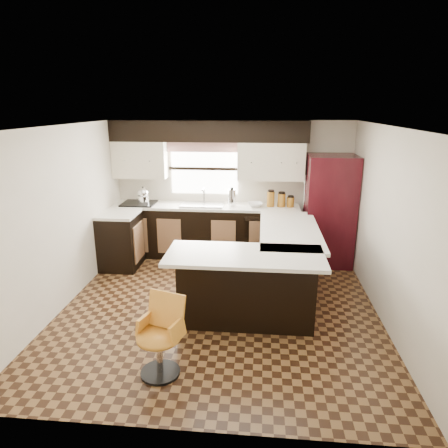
# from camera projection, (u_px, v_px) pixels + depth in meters

# --- Properties ---
(floor) EXTENTS (4.40, 4.40, 0.00)m
(floor) POSITION_uv_depth(u_px,v_px,m) (219.00, 306.00, 5.47)
(floor) COLOR #49301A
(floor) RESTS_ON ground
(ceiling) EXTENTS (4.40, 4.40, 0.00)m
(ceiling) POSITION_uv_depth(u_px,v_px,m) (219.00, 126.00, 4.78)
(ceiling) COLOR silver
(ceiling) RESTS_ON wall_back
(wall_back) EXTENTS (4.40, 0.00, 4.40)m
(wall_back) POSITION_uv_depth(u_px,v_px,m) (232.00, 188.00, 7.22)
(wall_back) COLOR beige
(wall_back) RESTS_ON floor
(wall_front) EXTENTS (4.40, 0.00, 4.40)m
(wall_front) POSITION_uv_depth(u_px,v_px,m) (188.00, 303.00, 3.03)
(wall_front) COLOR beige
(wall_front) RESTS_ON floor
(wall_left) EXTENTS (0.00, 4.40, 4.40)m
(wall_left) POSITION_uv_depth(u_px,v_px,m) (63.00, 218.00, 5.32)
(wall_left) COLOR beige
(wall_left) RESTS_ON floor
(wall_right) EXTENTS (0.00, 4.40, 4.40)m
(wall_right) POSITION_uv_depth(u_px,v_px,m) (388.00, 227.00, 4.93)
(wall_right) COLOR beige
(wall_right) RESTS_ON floor
(base_cab_back) EXTENTS (3.30, 0.60, 0.90)m
(base_cab_back) POSITION_uv_depth(u_px,v_px,m) (206.00, 232.00, 7.19)
(base_cab_back) COLOR black
(base_cab_back) RESTS_ON floor
(base_cab_left) EXTENTS (0.60, 0.70, 0.90)m
(base_cab_left) POSITION_uv_depth(u_px,v_px,m) (121.00, 241.00, 6.70)
(base_cab_left) COLOR black
(base_cab_left) RESTS_ON floor
(counter_back) EXTENTS (3.30, 0.60, 0.04)m
(counter_back) POSITION_uv_depth(u_px,v_px,m) (205.00, 206.00, 7.06)
(counter_back) COLOR silver
(counter_back) RESTS_ON base_cab_back
(counter_left) EXTENTS (0.60, 0.70, 0.04)m
(counter_left) POSITION_uv_depth(u_px,v_px,m) (119.00, 214.00, 6.56)
(counter_left) COLOR silver
(counter_left) RESTS_ON base_cab_left
(soffit) EXTENTS (3.40, 0.35, 0.36)m
(soffit) POSITION_uv_depth(u_px,v_px,m) (208.00, 131.00, 6.80)
(soffit) COLOR black
(soffit) RESTS_ON wall_back
(upper_cab_left) EXTENTS (0.94, 0.35, 0.64)m
(upper_cab_left) POSITION_uv_depth(u_px,v_px,m) (140.00, 159.00, 7.06)
(upper_cab_left) COLOR beige
(upper_cab_left) RESTS_ON wall_back
(upper_cab_right) EXTENTS (1.14, 0.35, 0.64)m
(upper_cab_right) POSITION_uv_depth(u_px,v_px,m) (271.00, 161.00, 6.85)
(upper_cab_right) COLOR beige
(upper_cab_right) RESTS_ON wall_back
(window_pane) EXTENTS (1.20, 0.02, 0.90)m
(window_pane) POSITION_uv_depth(u_px,v_px,m) (204.00, 169.00, 7.15)
(window_pane) COLOR white
(window_pane) RESTS_ON wall_back
(valance) EXTENTS (1.30, 0.06, 0.18)m
(valance) POSITION_uv_depth(u_px,v_px,m) (204.00, 147.00, 7.00)
(valance) COLOR #D19B93
(valance) RESTS_ON wall_back
(sink) EXTENTS (0.75, 0.45, 0.03)m
(sink) POSITION_uv_depth(u_px,v_px,m) (202.00, 205.00, 7.03)
(sink) COLOR #B2B2B7
(sink) RESTS_ON counter_back
(dishwasher) EXTENTS (0.58, 0.03, 0.78)m
(dishwasher) POSITION_uv_depth(u_px,v_px,m) (261.00, 240.00, 6.84)
(dishwasher) COLOR black
(dishwasher) RESTS_ON floor
(cooktop) EXTENTS (0.58, 0.50, 0.02)m
(cooktop) POSITION_uv_depth(u_px,v_px,m) (139.00, 203.00, 7.14)
(cooktop) COLOR black
(cooktop) RESTS_ON counter_back
(peninsula_long) EXTENTS (0.60, 1.95, 0.90)m
(peninsula_long) POSITION_uv_depth(u_px,v_px,m) (285.00, 261.00, 5.86)
(peninsula_long) COLOR black
(peninsula_long) RESTS_ON floor
(peninsula_return) EXTENTS (1.65, 0.60, 0.90)m
(peninsula_return) POSITION_uv_depth(u_px,v_px,m) (246.00, 288.00, 4.97)
(peninsula_return) COLOR black
(peninsula_return) RESTS_ON floor
(counter_pen_long) EXTENTS (0.84, 1.95, 0.04)m
(counter_pen_long) POSITION_uv_depth(u_px,v_px,m) (290.00, 230.00, 5.72)
(counter_pen_long) COLOR silver
(counter_pen_long) RESTS_ON peninsula_long
(counter_pen_return) EXTENTS (1.89, 0.84, 0.04)m
(counter_pen_return) POSITION_uv_depth(u_px,v_px,m) (245.00, 256.00, 4.75)
(counter_pen_return) COLOR silver
(counter_pen_return) RESTS_ON peninsula_return
(refrigerator) EXTENTS (0.80, 0.77, 1.86)m
(refrigerator) POSITION_uv_depth(u_px,v_px,m) (329.00, 210.00, 6.76)
(refrigerator) COLOR #35080F
(refrigerator) RESTS_ON floor
(bar_chair) EXTENTS (0.56, 0.56, 0.83)m
(bar_chair) POSITION_uv_depth(u_px,v_px,m) (159.00, 338.00, 3.98)
(bar_chair) COLOR orange
(bar_chair) RESTS_ON floor
(kettle) EXTENTS (0.22, 0.22, 0.29)m
(kettle) POSITION_uv_depth(u_px,v_px,m) (143.00, 195.00, 7.09)
(kettle) COLOR silver
(kettle) RESTS_ON cooktop
(percolator) EXTENTS (0.13, 0.13, 0.29)m
(percolator) POSITION_uv_depth(u_px,v_px,m) (232.00, 198.00, 6.97)
(percolator) COLOR silver
(percolator) RESTS_ON counter_back
(mixing_bowl) EXTENTS (0.30, 0.30, 0.07)m
(mixing_bowl) POSITION_uv_depth(u_px,v_px,m) (255.00, 205.00, 6.96)
(mixing_bowl) COLOR white
(mixing_bowl) RESTS_ON counter_back
(canister_large) EXTENTS (0.13, 0.13, 0.26)m
(canister_large) POSITION_uv_depth(u_px,v_px,m) (271.00, 199.00, 6.93)
(canister_large) COLOR #8A5817
(canister_large) RESTS_ON counter_back
(canister_med) EXTENTS (0.13, 0.13, 0.23)m
(canister_med) POSITION_uv_depth(u_px,v_px,m) (281.00, 200.00, 6.92)
(canister_med) COLOR #8A5817
(canister_med) RESTS_ON counter_back
(canister_small) EXTENTS (0.13, 0.13, 0.17)m
(canister_small) POSITION_uv_depth(u_px,v_px,m) (291.00, 202.00, 6.91)
(canister_small) COLOR #8A5817
(canister_small) RESTS_ON counter_back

